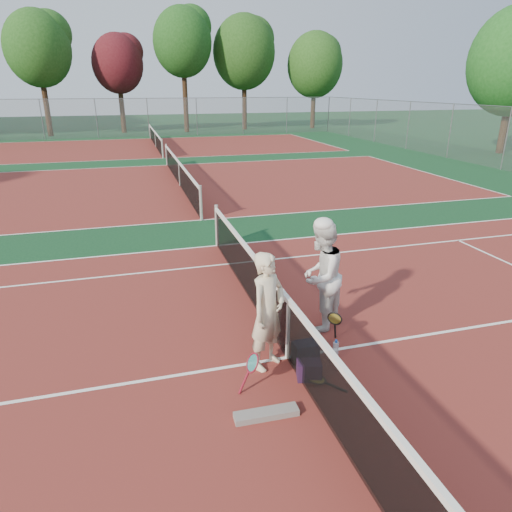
{
  "coord_description": "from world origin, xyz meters",
  "views": [
    {
      "loc": [
        -2.12,
        -5.7,
        3.96
      ],
      "look_at": [
        0.0,
        1.77,
        1.05
      ],
      "focal_mm": 32.0,
      "sensor_mm": 36.0,
      "label": 1
    }
  ],
  "objects_px": {
    "sports_bag_purple": "(309,370)",
    "player_b": "(321,276)",
    "player_a": "(268,311)",
    "racket_red": "(252,372)",
    "water_bottle": "(336,351)",
    "racket_spare": "(316,380)",
    "sports_bag_navy": "(305,351)",
    "racket_black_held": "(334,327)",
    "net_main": "(288,329)"
  },
  "relations": [
    {
      "from": "net_main",
      "to": "water_bottle",
      "type": "xyz_separation_m",
      "value": [
        0.7,
        -0.24,
        -0.36
      ]
    },
    {
      "from": "player_b",
      "to": "sports_bag_purple",
      "type": "relative_size",
      "value": 5.6
    },
    {
      "from": "net_main",
      "to": "sports_bag_purple",
      "type": "height_order",
      "value": "net_main"
    },
    {
      "from": "player_a",
      "to": "water_bottle",
      "type": "height_order",
      "value": "player_a"
    },
    {
      "from": "sports_bag_navy",
      "to": "sports_bag_purple",
      "type": "xyz_separation_m",
      "value": [
        -0.13,
        -0.47,
        -0.01
      ]
    },
    {
      "from": "player_a",
      "to": "player_b",
      "type": "height_order",
      "value": "player_b"
    },
    {
      "from": "racket_spare",
      "to": "sports_bag_purple",
      "type": "distance_m",
      "value": 0.16
    },
    {
      "from": "racket_red",
      "to": "sports_bag_navy",
      "type": "bearing_deg",
      "value": 12.84
    },
    {
      "from": "sports_bag_navy",
      "to": "player_a",
      "type": "bearing_deg",
      "value": 177.02
    },
    {
      "from": "net_main",
      "to": "water_bottle",
      "type": "height_order",
      "value": "net_main"
    },
    {
      "from": "net_main",
      "to": "racket_red",
      "type": "relative_size",
      "value": 19.92
    },
    {
      "from": "player_b",
      "to": "sports_bag_purple",
      "type": "xyz_separation_m",
      "value": [
        -0.73,
        -1.37,
        -0.82
      ]
    },
    {
      "from": "sports_bag_navy",
      "to": "water_bottle",
      "type": "bearing_deg",
      "value": -15.49
    },
    {
      "from": "player_a",
      "to": "racket_black_held",
      "type": "xyz_separation_m",
      "value": [
        1.23,
        0.3,
        -0.61
      ]
    },
    {
      "from": "player_a",
      "to": "racket_red",
      "type": "height_order",
      "value": "player_a"
    },
    {
      "from": "player_a",
      "to": "sports_bag_navy",
      "type": "height_order",
      "value": "player_a"
    },
    {
      "from": "net_main",
      "to": "racket_red",
      "type": "height_order",
      "value": "net_main"
    },
    {
      "from": "player_a",
      "to": "player_b",
      "type": "bearing_deg",
      "value": -0.55
    },
    {
      "from": "player_a",
      "to": "sports_bag_purple",
      "type": "bearing_deg",
      "value": -83.13
    },
    {
      "from": "net_main",
      "to": "water_bottle",
      "type": "bearing_deg",
      "value": -19.26
    },
    {
      "from": "player_b",
      "to": "racket_red",
      "type": "height_order",
      "value": "player_b"
    },
    {
      "from": "sports_bag_navy",
      "to": "racket_black_held",
      "type": "bearing_deg",
      "value": 27.71
    },
    {
      "from": "net_main",
      "to": "water_bottle",
      "type": "relative_size",
      "value": 36.6
    },
    {
      "from": "player_b",
      "to": "water_bottle",
      "type": "bearing_deg",
      "value": 38.12
    },
    {
      "from": "racket_spare",
      "to": "water_bottle",
      "type": "distance_m",
      "value": 0.69
    },
    {
      "from": "sports_bag_purple",
      "to": "racket_black_held",
      "type": "bearing_deg",
      "value": 46.6
    },
    {
      "from": "player_b",
      "to": "racket_red",
      "type": "xyz_separation_m",
      "value": [
        -1.58,
        -1.38,
        -0.68
      ]
    },
    {
      "from": "sports_bag_navy",
      "to": "sports_bag_purple",
      "type": "height_order",
      "value": "sports_bag_navy"
    },
    {
      "from": "racket_red",
      "to": "racket_black_held",
      "type": "relative_size",
      "value": 0.96
    },
    {
      "from": "sports_bag_purple",
      "to": "racket_red",
      "type": "bearing_deg",
      "value": -178.84
    },
    {
      "from": "racket_red",
      "to": "sports_bag_purple",
      "type": "distance_m",
      "value": 0.86
    },
    {
      "from": "player_a",
      "to": "racket_black_held",
      "type": "bearing_deg",
      "value": -22.64
    },
    {
      "from": "racket_black_held",
      "to": "net_main",
      "type": "bearing_deg",
      "value": -38.82
    },
    {
      "from": "racket_spare",
      "to": "sports_bag_purple",
      "type": "xyz_separation_m",
      "value": [
        -0.07,
        0.11,
        0.1
      ]
    },
    {
      "from": "racket_spare",
      "to": "water_bottle",
      "type": "relative_size",
      "value": 2.0
    },
    {
      "from": "player_b",
      "to": "racket_spare",
      "type": "height_order",
      "value": "player_b"
    },
    {
      "from": "player_b",
      "to": "racket_black_held",
      "type": "xyz_separation_m",
      "value": [
        0.02,
        -0.57,
        -0.67
      ]
    },
    {
      "from": "sports_bag_purple",
      "to": "player_a",
      "type": "bearing_deg",
      "value": 133.2
    },
    {
      "from": "player_a",
      "to": "racket_spare",
      "type": "xyz_separation_m",
      "value": [
        0.54,
        -0.61,
        -0.86
      ]
    },
    {
      "from": "water_bottle",
      "to": "racket_red",
      "type": "bearing_deg",
      "value": -165.7
    },
    {
      "from": "sports_bag_navy",
      "to": "racket_spare",
      "type": "bearing_deg",
      "value": -95.87
    },
    {
      "from": "racket_red",
      "to": "racket_spare",
      "type": "relative_size",
      "value": 0.92
    },
    {
      "from": "player_b",
      "to": "racket_red",
      "type": "relative_size",
      "value": 3.47
    },
    {
      "from": "racket_black_held",
      "to": "racket_spare",
      "type": "distance_m",
      "value": 1.16
    },
    {
      "from": "racket_black_held",
      "to": "sports_bag_purple",
      "type": "relative_size",
      "value": 1.67
    },
    {
      "from": "player_a",
      "to": "sports_bag_purple",
      "type": "height_order",
      "value": "player_a"
    },
    {
      "from": "player_a",
      "to": "player_b",
      "type": "distance_m",
      "value": 1.48
    },
    {
      "from": "racket_red",
      "to": "sports_bag_purple",
      "type": "height_order",
      "value": "racket_red"
    },
    {
      "from": "sports_bag_purple",
      "to": "player_b",
      "type": "bearing_deg",
      "value": 61.82
    },
    {
      "from": "player_a",
      "to": "racket_spare",
      "type": "height_order",
      "value": "player_a"
    }
  ]
}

